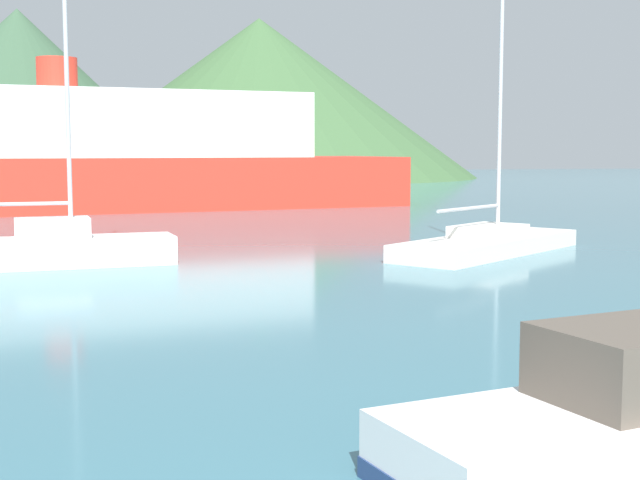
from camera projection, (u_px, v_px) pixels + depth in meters
sailboat_inner at (53, 246)px, 23.21m from camera, size 6.39×2.27×9.75m
sailboat_middle at (488, 241)px, 26.11m from camera, size 7.30×6.49×8.45m
ferry_distant at (59, 158)px, 44.36m from camera, size 36.17×13.92×7.54m
hill_west at (20, 96)px, 80.62m from camera, size 32.32×32.32×15.60m
hill_central at (260, 98)px, 95.60m from camera, size 46.45×46.45×16.89m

